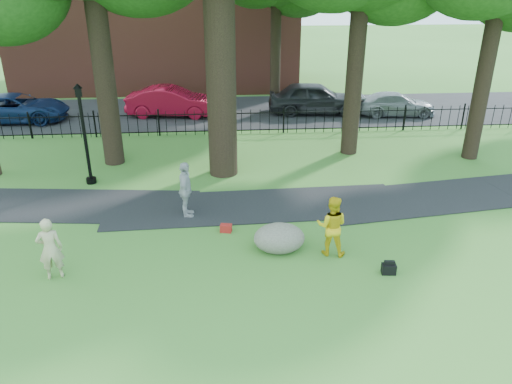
{
  "coord_description": "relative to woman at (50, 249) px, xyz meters",
  "views": [
    {
      "loc": [
        -0.08,
        -11.3,
        7.45
      ],
      "look_at": [
        0.91,
        2.0,
        1.4
      ],
      "focal_mm": 35.0,
      "sensor_mm": 36.0,
      "label": 1
    }
  ],
  "objects": [
    {
      "name": "woman",
      "position": [
        0.0,
        0.0,
        0.0
      ],
      "size": [
        0.72,
        0.56,
        1.72
      ],
      "primitive_type": "imported",
      "rotation": [
        0.0,
        0.0,
        3.41
      ],
      "color": "tan",
      "rests_on": "ground"
    },
    {
      "name": "ground",
      "position": [
        4.52,
        -0.07,
        -0.86
      ],
      "size": [
        120.0,
        120.0,
        0.0
      ],
      "primitive_type": "plane",
      "color": "#376C25",
      "rests_on": "ground"
    },
    {
      "name": "footpath",
      "position": [
        5.52,
        3.83,
        -0.86
      ],
      "size": [
        36.07,
        3.85,
        0.03
      ],
      "primitive_type": "cube",
      "rotation": [
        0.0,
        0.0,
        0.03
      ],
      "color": "black",
      "rests_on": "ground"
    },
    {
      "name": "street",
      "position": [
        4.52,
        15.93,
        -0.86
      ],
      "size": [
        80.0,
        7.0,
        0.02
      ],
      "primitive_type": "cube",
      "color": "black",
      "rests_on": "ground"
    },
    {
      "name": "silver_car",
      "position": [
        14.02,
        14.66,
        -0.25
      ],
      "size": [
        4.3,
        1.94,
        1.22
      ],
      "primitive_type": "imported",
      "rotation": [
        0.0,
        0.0,
        1.52
      ],
      "color": "gray",
      "rests_on": "ground"
    },
    {
      "name": "red_sedan",
      "position": [
        1.86,
        15.43,
        -0.07
      ],
      "size": [
        4.95,
        2.21,
        1.58
      ],
      "primitive_type": "imported",
      "rotation": [
        0.0,
        0.0,
        1.45
      ],
      "color": "maroon",
      "rests_on": "ground"
    },
    {
      "name": "pedestrian",
      "position": [
        3.27,
        3.28,
        0.07
      ],
      "size": [
        0.46,
        1.1,
        1.87
      ],
      "primitive_type": "imported",
      "rotation": [
        0.0,
        0.0,
        1.58
      ],
      "color": "#A0A0A4",
      "rests_on": "ground"
    },
    {
      "name": "lamppost",
      "position": [
        -0.46,
        6.3,
        0.98
      ],
      "size": [
        0.37,
        0.37,
        3.75
      ],
      "rotation": [
        0.0,
        0.0,
        0.28
      ],
      "color": "black",
      "rests_on": "ground"
    },
    {
      "name": "red_bag",
      "position": [
        4.52,
        2.13,
        -0.74
      ],
      "size": [
        0.38,
        0.28,
        0.24
      ],
      "primitive_type": "cube",
      "rotation": [
        0.0,
        0.0,
        -0.2
      ],
      "color": "maroon",
      "rests_on": "ground"
    },
    {
      "name": "grey_car",
      "position": [
        9.66,
        15.37,
        -0.0
      ],
      "size": [
        5.2,
        2.45,
        1.72
      ],
      "primitive_type": "imported",
      "rotation": [
        0.0,
        0.0,
        1.48
      ],
      "color": "black",
      "rests_on": "ground"
    },
    {
      "name": "backpack",
      "position": [
        8.78,
        -0.48,
        -0.72
      ],
      "size": [
        0.39,
        0.27,
        0.28
      ],
      "primitive_type": "cube",
      "rotation": [
        0.0,
        0.0,
        -0.11
      ],
      "color": "black",
      "rests_on": "ground"
    },
    {
      "name": "man",
      "position": [
        7.45,
        0.64,
        0.02
      ],
      "size": [
        1.01,
        0.88,
        1.76
      ],
      "primitive_type": "imported",
      "rotation": [
        0.0,
        0.0,
        2.85
      ],
      "color": "gold",
      "rests_on": "ground"
    },
    {
      "name": "boulder",
      "position": [
        6.03,
        0.96,
        -0.43
      ],
      "size": [
        1.55,
        1.22,
        0.86
      ],
      "primitive_type": "ellipsoid",
      "rotation": [
        0.0,
        0.0,
        0.08
      ],
      "color": "#615E51",
      "rests_on": "ground"
    },
    {
      "name": "navy_van",
      "position": [
        -6.09,
        14.97,
        -0.15
      ],
      "size": [
        5.17,
        2.45,
        1.43
      ],
      "primitive_type": "imported",
      "rotation": [
        0.0,
        0.0,
        1.55
      ],
      "color": "#0E2047",
      "rests_on": "ground"
    },
    {
      "name": "iron_fence",
      "position": [
        4.52,
        11.93,
        -0.26
      ],
      "size": [
        44.0,
        0.04,
        1.2
      ],
      "color": "black",
      "rests_on": "ground"
    }
  ]
}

